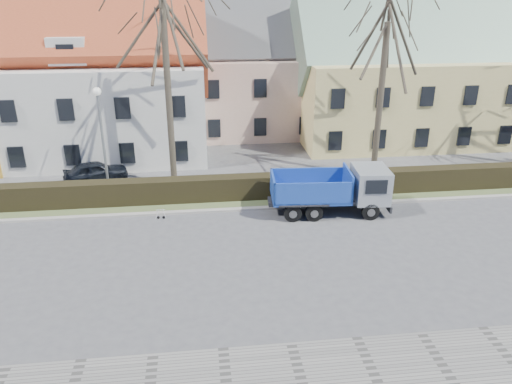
{
  "coord_description": "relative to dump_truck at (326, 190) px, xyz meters",
  "views": [
    {
      "loc": [
        -0.47,
        -18.92,
        10.95
      ],
      "look_at": [
        2.16,
        3.17,
        1.6
      ],
      "focal_mm": 35.0,
      "sensor_mm": 36.0,
      "label": 1
    }
  ],
  "objects": [
    {
      "name": "curb_far",
      "position": [
        -5.8,
        0.78,
        -1.18
      ],
      "size": [
        80.0,
        0.3,
        0.12
      ],
      "primitive_type": "cube",
      "color": "#9B968E",
      "rests_on": "ground"
    },
    {
      "name": "building_white",
      "position": [
        -18.8,
        12.18,
        3.51
      ],
      "size": [
        26.8,
        10.8,
        9.5
      ],
      "primitive_type": null,
      "color": "silver",
      "rests_on": "ground"
    },
    {
      "name": "building_yellow",
      "position": [
        10.2,
        13.18,
        3.01
      ],
      "size": [
        18.8,
        10.8,
        8.5
      ],
      "primitive_type": null,
      "color": "#DDCA79",
      "rests_on": "ground"
    },
    {
      "name": "cart_frame",
      "position": [
        -8.52,
        0.26,
        -0.95
      ],
      "size": [
        0.63,
        0.37,
        0.57
      ],
      "primitive_type": null,
      "rotation": [
        0.0,
        0.0,
        -0.02
      ],
      "color": "silver",
      "rests_on": "ground"
    },
    {
      "name": "streetlight",
      "position": [
        -11.27,
        3.18,
        1.85
      ],
      "size": [
        0.48,
        0.48,
        6.18
      ],
      "primitive_type": null,
      "color": "gray",
      "rests_on": "ground"
    },
    {
      "name": "hedge",
      "position": [
        -5.8,
        2.18,
        -0.59
      ],
      "size": [
        60.0,
        0.9,
        1.3
      ],
      "primitive_type": "cube",
      "color": "black",
      "rests_on": "ground"
    },
    {
      "name": "building_pink",
      "position": [
        -1.8,
        16.18,
        2.76
      ],
      "size": [
        10.8,
        8.8,
        8.0
      ],
      "primitive_type": null,
      "color": "#D7AC98",
      "rests_on": "ground"
    },
    {
      "name": "parked_car_a",
      "position": [
        -12.44,
        5.91,
        -0.61
      ],
      "size": [
        3.96,
        2.58,
        1.25
      ],
      "primitive_type": "imported",
      "rotation": [
        0.0,
        0.0,
        1.9
      ],
      "color": "black",
      "rests_on": "ground"
    },
    {
      "name": "ground",
      "position": [
        -5.8,
        -3.82,
        -1.24
      ],
      "size": [
        120.0,
        120.0,
        0.0
      ],
      "primitive_type": "plane",
      "color": "#4D4D50"
    },
    {
      "name": "tree_2",
      "position": [
        4.2,
        4.68,
        4.26
      ],
      "size": [
        8.0,
        8.0,
        11.0
      ],
      "primitive_type": null,
      "color": "#3C352A",
      "rests_on": "ground"
    },
    {
      "name": "tree_1",
      "position": [
        -7.8,
        4.68,
        5.09
      ],
      "size": [
        9.2,
        9.2,
        12.65
      ],
      "primitive_type": null,
      "color": "#3C352A",
      "rests_on": "ground"
    },
    {
      "name": "grass_strip",
      "position": [
        -5.8,
        2.38,
        -1.19
      ],
      "size": [
        80.0,
        3.0,
        0.1
      ],
      "primitive_type": "cube",
      "color": "#4D5C34",
      "rests_on": "ground"
    },
    {
      "name": "dump_truck",
      "position": [
        0.0,
        0.0,
        0.0
      ],
      "size": [
        6.34,
        2.72,
        2.48
      ],
      "primitive_type": null,
      "rotation": [
        0.0,
        0.0,
        -0.07
      ],
      "color": "#163999",
      "rests_on": "ground"
    }
  ]
}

